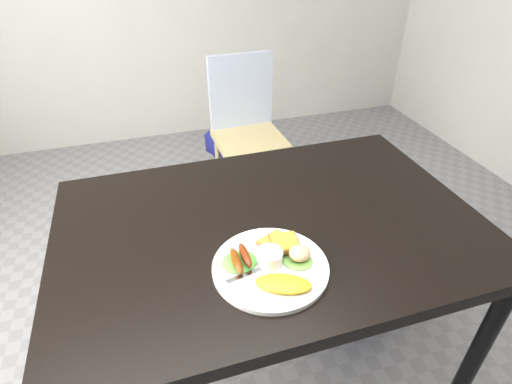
% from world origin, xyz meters
% --- Properties ---
extents(room_floor, '(4.00, 4.50, 0.02)m').
position_xyz_m(room_floor, '(0.00, 0.00, -0.01)').
color(room_floor, gray).
rests_on(room_floor, ground).
extents(dining_table, '(1.20, 0.80, 0.04)m').
position_xyz_m(dining_table, '(0.00, 0.00, 0.73)').
color(dining_table, black).
rests_on(dining_table, ground).
extents(dining_chair, '(0.38, 0.38, 0.04)m').
position_xyz_m(dining_chair, '(0.25, 1.07, 0.45)').
color(dining_chair, tan).
rests_on(dining_chair, ground).
extents(person, '(0.63, 0.46, 1.61)m').
position_xyz_m(person, '(0.37, 0.79, 0.81)').
color(person, navy).
rests_on(person, ground).
extents(plate, '(0.29, 0.29, 0.01)m').
position_xyz_m(plate, '(-0.06, -0.18, 0.76)').
color(plate, white).
rests_on(plate, dining_table).
extents(lettuce_left, '(0.10, 0.09, 0.01)m').
position_xyz_m(lettuce_left, '(-0.13, -0.15, 0.77)').
color(lettuce_left, green).
rests_on(lettuce_left, plate).
extents(lettuce_right, '(0.09, 0.09, 0.01)m').
position_xyz_m(lettuce_right, '(0.01, -0.19, 0.77)').
color(lettuce_right, '#508F35').
rests_on(lettuce_right, plate).
extents(omelette, '(0.15, 0.11, 0.02)m').
position_xyz_m(omelette, '(-0.06, -0.25, 0.77)').
color(omelette, yellow).
rests_on(omelette, plate).
extents(sausage_a, '(0.02, 0.09, 0.02)m').
position_xyz_m(sausage_a, '(-0.14, -0.16, 0.78)').
color(sausage_a, '#642C05').
rests_on(sausage_a, lettuce_left).
extents(sausage_b, '(0.02, 0.09, 0.02)m').
position_xyz_m(sausage_b, '(-0.12, -0.15, 0.78)').
color(sausage_b, '#5D250B').
rests_on(sausage_b, lettuce_left).
extents(ramekin, '(0.08, 0.08, 0.04)m').
position_xyz_m(ramekin, '(-0.06, -0.17, 0.78)').
color(ramekin, white).
rests_on(ramekin, plate).
extents(toast_a, '(0.10, 0.10, 0.01)m').
position_xyz_m(toast_a, '(-0.03, -0.12, 0.77)').
color(toast_a, '#955F31').
rests_on(toast_a, plate).
extents(toast_b, '(0.08, 0.08, 0.01)m').
position_xyz_m(toast_b, '(-0.01, -0.13, 0.78)').
color(toast_b, brown).
rests_on(toast_b, toast_a).
extents(potato_salad, '(0.07, 0.07, 0.03)m').
position_xyz_m(potato_salad, '(0.01, -0.18, 0.79)').
color(potato_salad, beige).
rests_on(potato_salad, lettuce_right).
extents(fork, '(0.15, 0.04, 0.00)m').
position_xyz_m(fork, '(-0.10, -0.19, 0.76)').
color(fork, '#ADAFB7').
rests_on(fork, plate).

